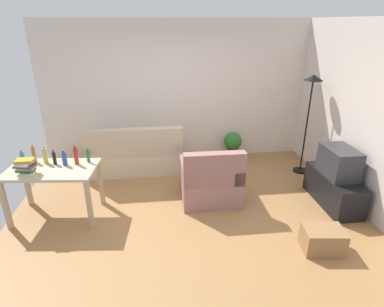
% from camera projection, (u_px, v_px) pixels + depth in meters
% --- Properties ---
extents(ground_plane, '(5.20, 4.40, 0.02)m').
position_uv_depth(ground_plane, '(189.00, 214.00, 4.68)').
color(ground_plane, '#9E7042').
extents(wall_rear, '(5.20, 0.10, 2.70)m').
position_uv_depth(wall_rear, '(177.00, 92.00, 6.16)').
color(wall_rear, silver).
rests_on(wall_rear, ground_plane).
extents(wall_right, '(0.10, 4.40, 2.70)m').
position_uv_depth(wall_right, '(372.00, 120.00, 4.43)').
color(wall_right, beige).
rests_on(wall_right, ground_plane).
extents(couch, '(1.74, 0.84, 0.92)m').
position_uv_depth(couch, '(136.00, 155.00, 5.92)').
color(couch, beige).
rests_on(couch, ground_plane).
extents(tv_stand, '(0.44, 1.10, 0.48)m').
position_uv_depth(tv_stand, '(334.00, 189.00, 4.85)').
color(tv_stand, black).
rests_on(tv_stand, ground_plane).
extents(tv, '(0.41, 0.60, 0.44)m').
position_uv_depth(tv, '(339.00, 162.00, 4.67)').
color(tv, '#2D2D33').
rests_on(tv, tv_stand).
extents(torchiere_lamp, '(0.32, 0.32, 1.81)m').
position_uv_depth(torchiere_lamp, '(311.00, 98.00, 5.44)').
color(torchiere_lamp, black).
rests_on(torchiere_lamp, ground_plane).
extents(desk, '(1.26, 0.82, 0.76)m').
position_uv_depth(desk, '(53.00, 175.00, 4.38)').
color(desk, '#C6B28E').
rests_on(desk, ground_plane).
extents(potted_plant, '(0.36, 0.36, 0.57)m').
position_uv_depth(potted_plant, '(233.00, 144.00, 6.40)').
color(potted_plant, brown).
rests_on(potted_plant, ground_plane).
extents(armchair, '(0.90, 0.84, 0.92)m').
position_uv_depth(armchair, '(211.00, 181.00, 4.92)').
color(armchair, '#996B66').
rests_on(armchair, ground_plane).
extents(storage_box, '(0.52, 0.40, 0.30)m').
position_uv_depth(storage_box, '(323.00, 240.00, 3.87)').
color(storage_box, olive).
rests_on(storage_box, ground_plane).
extents(bottle_tall, '(0.06, 0.06, 0.22)m').
position_uv_depth(bottle_tall, '(23.00, 158.00, 4.41)').
color(bottle_tall, teal).
rests_on(bottle_tall, desk).
extents(bottle_amber, '(0.05, 0.05, 0.27)m').
position_uv_depth(bottle_amber, '(34.00, 154.00, 4.49)').
color(bottle_amber, '#9E6019').
rests_on(bottle_amber, desk).
extents(bottle_squat, '(0.06, 0.06, 0.26)m').
position_uv_depth(bottle_squat, '(45.00, 156.00, 4.46)').
color(bottle_squat, '#BCB24C').
rests_on(bottle_squat, desk).
extents(bottle_dark, '(0.05, 0.05, 0.21)m').
position_uv_depth(bottle_dark, '(54.00, 158.00, 4.43)').
color(bottle_dark, black).
rests_on(bottle_dark, desk).
extents(bottle_blue, '(0.06, 0.06, 0.22)m').
position_uv_depth(bottle_blue, '(64.00, 159.00, 4.40)').
color(bottle_blue, '#2347A3').
rests_on(bottle_blue, desk).
extents(bottle_red, '(0.06, 0.06, 0.29)m').
position_uv_depth(bottle_red, '(76.00, 156.00, 4.42)').
color(bottle_red, '#AD2323').
rests_on(bottle_red, desk).
extents(bottle_green, '(0.04, 0.04, 0.23)m').
position_uv_depth(bottle_green, '(88.00, 156.00, 4.49)').
color(bottle_green, '#1E722D').
rests_on(bottle_green, desk).
extents(book_stack, '(0.28, 0.22, 0.21)m').
position_uv_depth(book_stack, '(26.00, 167.00, 4.13)').
color(book_stack, beige).
rests_on(book_stack, desk).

